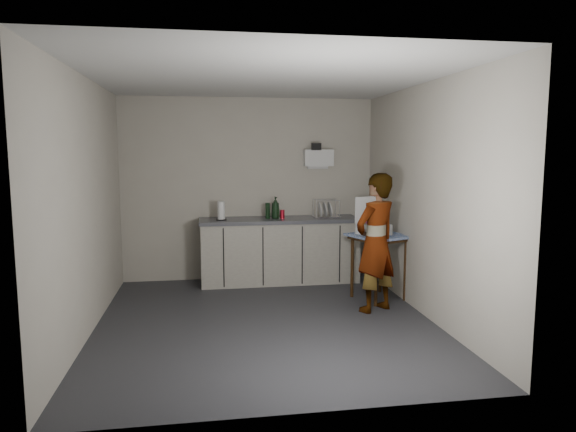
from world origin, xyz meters
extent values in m
plane|color=#26272B|center=(0.00, 0.00, 0.00)|extent=(4.00, 4.00, 0.00)
cube|color=beige|center=(0.00, 1.99, 1.30)|extent=(3.60, 0.02, 2.60)
cube|color=beige|center=(1.79, 0.00, 1.30)|extent=(0.02, 4.00, 2.60)
cube|color=beige|center=(-1.79, 0.00, 1.30)|extent=(0.02, 4.00, 2.60)
cube|color=white|center=(0.00, 0.00, 2.60)|extent=(3.60, 4.00, 0.01)
cube|color=black|center=(0.40, 1.70, 0.04)|extent=(2.20, 0.52, 0.08)
cube|color=beige|center=(0.40, 1.70, 0.43)|extent=(2.20, 0.58, 0.86)
cube|color=#4C4E56|center=(0.40, 1.70, 0.89)|extent=(2.24, 0.62, 0.05)
cube|color=black|center=(-0.40, 1.41, 0.43)|extent=(0.02, 0.01, 0.80)
cube|color=black|center=(0.13, 1.41, 0.43)|extent=(0.02, 0.01, 0.80)
cube|color=black|center=(0.67, 1.41, 0.43)|extent=(0.01, 0.01, 0.80)
cube|color=black|center=(1.20, 1.41, 0.43)|extent=(0.02, 0.01, 0.80)
cube|color=white|center=(1.00, 1.92, 1.75)|extent=(0.42, 0.16, 0.24)
cube|color=white|center=(1.00, 1.97, 1.61)|extent=(0.30, 0.06, 0.04)
cube|color=black|center=(0.95, 1.83, 1.91)|extent=(0.14, 0.02, 0.10)
cylinder|color=#3B250D|center=(1.37, 0.35, 0.38)|extent=(0.04, 0.04, 0.75)
cylinder|color=#3B250D|center=(1.80, 0.52, 0.38)|extent=(0.04, 0.04, 0.75)
cylinder|color=#3B250D|center=(1.20, 0.79, 0.38)|extent=(0.04, 0.04, 0.75)
cylinder|color=#3B250D|center=(1.63, 0.96, 0.38)|extent=(0.04, 0.04, 0.75)
cube|color=#3B250D|center=(1.50, 0.65, 0.77)|extent=(0.72, 0.72, 0.04)
cube|color=#183F92|center=(1.50, 0.65, 0.80)|extent=(0.82, 0.82, 0.03)
imported|color=#B2A593|center=(1.30, 0.20, 0.80)|extent=(0.70, 0.62, 1.60)
imported|color=black|center=(0.34, 1.70, 1.06)|extent=(0.14, 0.14, 0.30)
cylinder|color=red|center=(0.44, 1.68, 0.97)|extent=(0.06, 0.06, 0.12)
cylinder|color=black|center=(0.23, 1.70, 1.02)|extent=(0.06, 0.06, 0.22)
cylinder|color=black|center=(-0.42, 1.63, 0.92)|extent=(0.14, 0.14, 0.01)
cylinder|color=white|center=(-0.42, 1.63, 1.05)|extent=(0.10, 0.10, 0.24)
cube|color=silver|center=(1.07, 1.71, 0.92)|extent=(0.37, 0.28, 0.02)
cylinder|color=silver|center=(0.91, 1.59, 1.05)|extent=(0.01, 0.01, 0.24)
cylinder|color=silver|center=(1.24, 1.59, 1.05)|extent=(0.01, 0.01, 0.24)
cylinder|color=silver|center=(0.91, 1.82, 1.05)|extent=(0.01, 0.01, 0.24)
cylinder|color=silver|center=(1.24, 1.82, 1.05)|extent=(0.01, 0.01, 0.24)
cylinder|color=white|center=(0.98, 1.71, 1.03)|extent=(0.05, 0.20, 0.20)
cylinder|color=white|center=(1.05, 1.71, 1.03)|extent=(0.05, 0.20, 0.20)
cylinder|color=white|center=(1.13, 1.71, 1.03)|extent=(0.05, 0.20, 0.20)
cube|color=white|center=(1.44, 0.67, 0.82)|extent=(0.42, 0.42, 0.01)
cube|color=white|center=(1.49, 0.52, 0.89)|extent=(0.31, 0.12, 0.12)
cube|color=white|center=(1.38, 0.82, 0.89)|extent=(0.31, 0.12, 0.12)
cube|color=white|center=(1.29, 0.62, 0.89)|extent=(0.12, 0.31, 0.12)
cube|color=white|center=(1.58, 0.73, 0.89)|extent=(0.12, 0.31, 0.12)
cube|color=white|center=(1.38, 0.83, 1.12)|extent=(0.31, 0.13, 0.33)
cylinder|color=silver|center=(1.44, 0.67, 0.89)|extent=(0.22, 0.22, 0.12)
sphere|color=#FF5DB1|center=(1.40, 0.62, 0.97)|extent=(0.07, 0.07, 0.07)
sphere|color=#5295E1|center=(1.50, 0.65, 0.97)|extent=(0.07, 0.07, 0.07)
sphere|color=#56D16C|center=(1.42, 0.72, 0.97)|extent=(0.07, 0.07, 0.07)
sphere|color=#FF5DB1|center=(1.37, 0.70, 0.97)|extent=(0.07, 0.07, 0.07)
camera|label=1|loc=(-0.61, -5.37, 1.85)|focal=32.00mm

